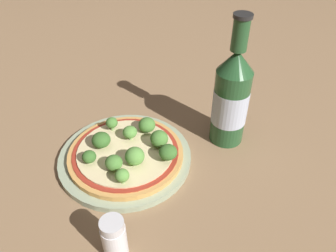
# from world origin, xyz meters

# --- Properties ---
(ground_plane) EXTENTS (3.00, 3.00, 0.00)m
(ground_plane) POSITION_xyz_m (0.00, 0.00, 0.00)
(ground_plane) COLOR #846647
(plate) EXTENTS (0.24, 0.24, 0.01)m
(plate) POSITION_xyz_m (0.02, -0.01, 0.01)
(plate) COLOR #93A384
(plate) RESTS_ON ground_plane
(pizza) EXTENTS (0.21, 0.21, 0.01)m
(pizza) POSITION_xyz_m (0.02, -0.01, 0.02)
(pizza) COLOR tan
(pizza) RESTS_ON plate
(broccoli_floret_0) EXTENTS (0.03, 0.03, 0.03)m
(broccoli_floret_0) POSITION_xyz_m (0.05, 0.04, 0.04)
(broccoli_floret_0) COLOR #7A9E5B
(broccoli_floret_0) RESTS_ON pizza
(broccoli_floret_1) EXTENTS (0.03, 0.03, 0.03)m
(broccoli_floret_1) POSITION_xyz_m (-0.01, -0.04, 0.04)
(broccoli_floret_1) COLOR #7A9E5B
(broccoli_floret_1) RESTS_ON pizza
(broccoli_floret_2) EXTENTS (0.02, 0.02, 0.03)m
(broccoli_floret_2) POSITION_xyz_m (-0.04, 0.00, 0.04)
(broccoli_floret_2) COLOR #7A9E5B
(broccoli_floret_2) RESTS_ON pizza
(broccoli_floret_3) EXTENTS (0.03, 0.03, 0.03)m
(broccoli_floret_3) POSITION_xyz_m (0.06, -0.02, 0.04)
(broccoli_floret_3) COLOR #7A9E5B
(broccoli_floret_3) RESTS_ON pizza
(broccoli_floret_4) EXTENTS (0.03, 0.03, 0.03)m
(broccoli_floret_4) POSITION_xyz_m (0.05, -0.05, 0.04)
(broccoli_floret_4) COLOR #7A9E5B
(broccoli_floret_4) RESTS_ON pizza
(broccoli_floret_5) EXTENTS (0.03, 0.03, 0.03)m
(broccoli_floret_5) POSITION_xyz_m (0.09, 0.03, 0.04)
(broccoli_floret_5) COLOR #7A9E5B
(broccoli_floret_5) RESTS_ON pizza
(broccoli_floret_6) EXTENTS (0.02, 0.02, 0.02)m
(broccoli_floret_6) POSITION_xyz_m (0.01, -0.08, 0.04)
(broccoli_floret_6) COLOR #7A9E5B
(broccoli_floret_6) RESTS_ON pizza
(broccoli_floret_7) EXTENTS (0.03, 0.03, 0.03)m
(broccoli_floret_7) POSITION_xyz_m (0.00, 0.01, 0.04)
(broccoli_floret_7) COLOR #7A9E5B
(broccoli_floret_7) RESTS_ON pizza
(broccoli_floret_8) EXTENTS (0.03, 0.03, 0.03)m
(broccoli_floret_8) POSITION_xyz_m (0.00, 0.05, 0.04)
(broccoli_floret_8) COLOR #7A9E5B
(broccoli_floret_8) RESTS_ON pizza
(broccoli_floret_9) EXTENTS (0.02, 0.02, 0.03)m
(broccoli_floret_9) POSITION_xyz_m (0.08, -0.06, 0.04)
(broccoli_floret_9) COLOR #7A9E5B
(broccoli_floret_9) RESTS_ON pizza
(beer_bottle) EXTENTS (0.07, 0.07, 0.25)m
(beer_bottle) POSITION_xyz_m (0.09, 0.18, 0.10)
(beer_bottle) COLOR #234C28
(beer_bottle) RESTS_ON ground_plane
(pepper_shaker) EXTENTS (0.03, 0.03, 0.07)m
(pepper_shaker) POSITION_xyz_m (0.16, -0.12, 0.03)
(pepper_shaker) COLOR silver
(pepper_shaker) RESTS_ON ground_plane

